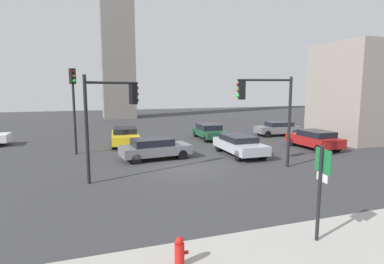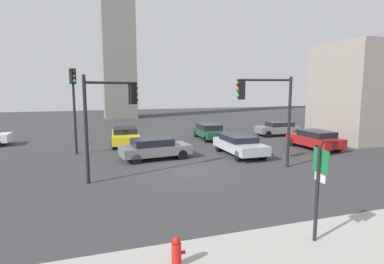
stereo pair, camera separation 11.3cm
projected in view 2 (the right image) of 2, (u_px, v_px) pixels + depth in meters
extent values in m
plane|color=#38383A|center=(182.00, 168.00, 17.47)|extent=(98.90, 98.90, 0.00)
cube|color=#A8A59E|center=(292.00, 258.00, 8.10)|extent=(35.60, 3.23, 0.15)
cylinder|color=black|center=(317.00, 194.00, 8.67)|extent=(0.10, 0.10, 2.73)
cube|color=#197238|center=(321.00, 161.00, 8.55)|extent=(0.14, 0.71, 0.65)
cube|color=white|center=(320.00, 178.00, 8.62)|extent=(0.10, 0.48, 0.22)
cylinder|color=black|center=(74.00, 112.00, 20.78)|extent=(0.16, 0.16, 5.70)
cube|color=black|center=(73.00, 76.00, 20.45)|extent=(0.44, 0.44, 1.00)
sphere|color=#4C0F0C|center=(74.00, 72.00, 20.28)|extent=(0.20, 0.20, 0.20)
sphere|color=#594714|center=(74.00, 76.00, 20.33)|extent=(0.20, 0.20, 0.20)
sphere|color=green|center=(75.00, 81.00, 20.37)|extent=(0.20, 0.20, 0.20)
cylinder|color=black|center=(86.00, 130.00, 14.31)|extent=(0.16, 0.16, 5.03)
cylinder|color=black|center=(112.00, 83.00, 14.81)|extent=(2.54, 0.99, 0.12)
cube|color=black|center=(133.00, 94.00, 15.54)|extent=(0.41, 0.41, 1.00)
sphere|color=red|center=(136.00, 88.00, 15.62)|extent=(0.20, 0.20, 0.20)
sphere|color=#594714|center=(136.00, 94.00, 15.66)|extent=(0.20, 0.20, 0.20)
sphere|color=#14471E|center=(136.00, 100.00, 15.71)|extent=(0.20, 0.20, 0.20)
cylinder|color=black|center=(289.00, 123.00, 17.39)|extent=(0.16, 0.16, 5.05)
cylinder|color=black|center=(264.00, 80.00, 16.91)|extent=(2.95, 0.76, 0.12)
cube|color=black|center=(242.00, 90.00, 16.85)|extent=(0.38, 0.38, 1.00)
sphere|color=#4C0F0C|center=(238.00, 85.00, 16.79)|extent=(0.20, 0.20, 0.20)
sphere|color=#594714|center=(238.00, 90.00, 16.83)|extent=(0.20, 0.20, 0.20)
sphere|color=green|center=(238.00, 96.00, 16.87)|extent=(0.20, 0.20, 0.20)
cylinder|color=red|center=(176.00, 255.00, 7.56)|extent=(0.24, 0.24, 0.57)
sphere|color=red|center=(176.00, 241.00, 7.51)|extent=(0.20, 0.20, 0.20)
cylinder|color=red|center=(183.00, 252.00, 7.61)|extent=(0.10, 0.09, 0.09)
cube|color=yellow|center=(125.00, 137.00, 24.36)|extent=(2.35, 4.65, 0.66)
cube|color=black|center=(125.00, 130.00, 24.51)|extent=(1.95, 2.66, 0.44)
cylinder|color=black|center=(137.00, 144.00, 23.12)|extent=(0.41, 0.65, 0.62)
cylinder|color=black|center=(115.00, 145.00, 22.75)|extent=(0.41, 0.65, 0.62)
cylinder|color=black|center=(135.00, 138.00, 26.07)|extent=(0.41, 0.65, 0.62)
cylinder|color=black|center=(115.00, 139.00, 25.69)|extent=(0.41, 0.65, 0.62)
cylinder|color=black|center=(2.00, 140.00, 25.01)|extent=(0.63, 0.35, 0.63)
cube|color=#ADB2B7|center=(240.00, 146.00, 20.74)|extent=(2.02, 4.69, 0.58)
cube|color=black|center=(238.00, 138.00, 20.89)|extent=(1.76, 2.64, 0.42)
cylinder|color=black|center=(262.00, 154.00, 19.52)|extent=(0.36, 0.69, 0.68)
cylinder|color=black|center=(239.00, 156.00, 19.04)|extent=(0.36, 0.69, 0.68)
cylinder|color=black|center=(240.00, 145.00, 22.51)|extent=(0.36, 0.69, 0.68)
cylinder|color=black|center=(219.00, 147.00, 22.03)|extent=(0.36, 0.69, 0.68)
cube|color=slate|center=(278.00, 129.00, 29.20)|extent=(4.14, 2.04, 0.59)
cube|color=black|center=(280.00, 124.00, 29.18)|extent=(2.37, 1.69, 0.44)
cylinder|color=black|center=(268.00, 134.00, 28.24)|extent=(0.64, 0.36, 0.62)
cylinder|color=black|center=(261.00, 132.00, 29.59)|extent=(0.64, 0.36, 0.62)
cylinder|color=black|center=(295.00, 133.00, 28.88)|extent=(0.64, 0.36, 0.62)
cylinder|color=black|center=(287.00, 131.00, 30.24)|extent=(0.64, 0.36, 0.62)
cube|color=#19472D|center=(210.00, 133.00, 27.32)|extent=(2.08, 4.51, 0.55)
cube|color=black|center=(209.00, 127.00, 27.46)|extent=(1.77, 2.55, 0.50)
cylinder|color=black|center=(224.00, 138.00, 26.13)|extent=(0.37, 0.61, 0.60)
cylinder|color=black|center=(207.00, 139.00, 25.72)|extent=(0.37, 0.61, 0.60)
cylinder|color=black|center=(212.00, 133.00, 29.00)|extent=(0.37, 0.61, 0.60)
cylinder|color=black|center=(196.00, 134.00, 28.59)|extent=(0.37, 0.61, 0.60)
cube|color=slate|center=(155.00, 150.00, 19.63)|extent=(4.50, 2.35, 0.57)
cube|color=black|center=(152.00, 142.00, 19.47)|extent=(2.59, 1.92, 0.48)
cylinder|color=black|center=(173.00, 150.00, 20.98)|extent=(0.65, 0.41, 0.62)
cylinder|color=black|center=(182.00, 154.00, 19.58)|extent=(0.65, 0.41, 0.62)
cylinder|color=black|center=(129.00, 154.00, 19.76)|extent=(0.65, 0.41, 0.62)
cylinder|color=black|center=(136.00, 159.00, 18.37)|extent=(0.65, 0.41, 0.62)
cube|color=maroon|center=(314.00, 140.00, 23.00)|extent=(2.02, 4.26, 0.64)
cube|color=black|center=(317.00, 134.00, 22.73)|extent=(1.75, 2.40, 0.46)
cylinder|color=black|center=(293.00, 142.00, 24.11)|extent=(0.36, 0.60, 0.59)
cylinder|color=black|center=(309.00, 141.00, 24.64)|extent=(0.36, 0.60, 0.59)
cylinder|color=black|center=(319.00, 149.00, 21.44)|extent=(0.36, 0.60, 0.59)
cylinder|color=black|center=(337.00, 147.00, 21.97)|extent=(0.36, 0.60, 0.59)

